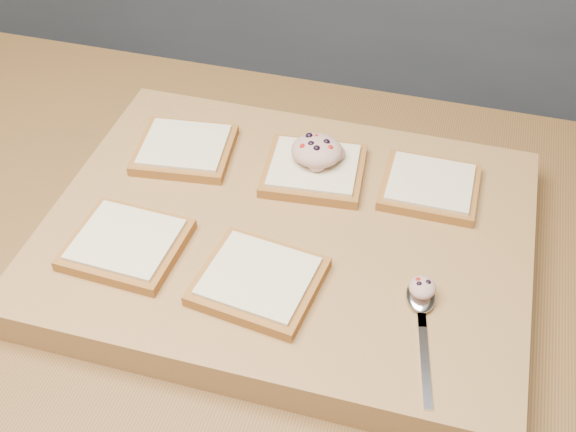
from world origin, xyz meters
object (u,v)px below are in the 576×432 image
Objects in this scene: bread_far_center at (314,169)px; spoon at (421,304)px; tuna_salad_dollop at (317,150)px; cutting_board at (288,237)px.

bread_far_center is 0.83× the size of spoon.
bread_far_center is 2.06× the size of tuna_salad_dollop.
bread_far_center is at bearing -95.24° from tuna_salad_dollop.
tuna_salad_dollop is at bearing 85.32° from cutting_board.
spoon is (0.16, -0.18, -0.03)m from tuna_salad_dollop.
cutting_board is 4.24× the size of bread_far_center.
spoon reaches higher than cutting_board.
spoon is (0.16, -0.08, 0.03)m from cutting_board.
tuna_salad_dollop is 0.24m from spoon.
tuna_salad_dollop is 0.40× the size of spoon.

